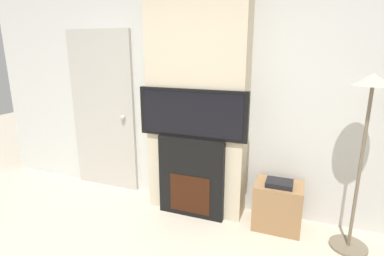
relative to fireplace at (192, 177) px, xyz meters
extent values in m
cube|color=silver|center=(0.00, 0.35, 0.90)|extent=(6.00, 0.06, 2.70)
cube|color=beige|center=(0.00, 0.16, 0.90)|extent=(1.08, 0.32, 2.70)
cube|color=black|center=(0.00, 0.00, 0.00)|extent=(0.74, 0.14, 0.90)
cube|color=#33160A|center=(0.00, -0.07, -0.18)|extent=(0.46, 0.01, 0.43)
cube|color=black|center=(0.00, 0.00, 0.71)|extent=(1.19, 0.06, 0.52)
cube|color=black|center=(0.00, -0.03, 0.71)|extent=(1.09, 0.01, 0.46)
cylinder|color=#726651|center=(1.59, -0.03, -0.44)|extent=(0.33, 0.33, 0.03)
cylinder|color=#726651|center=(1.59, -0.03, 0.33)|extent=(0.03, 0.03, 1.50)
cone|color=#B7B2A3|center=(1.59, -0.03, 1.13)|extent=(0.32, 0.32, 0.10)
cube|color=#997047|center=(0.92, 0.08, -0.21)|extent=(0.48, 0.37, 0.48)
cube|color=black|center=(0.92, 0.04, 0.06)|extent=(0.26, 0.20, 0.05)
cube|color=#BCB7AD|center=(-1.35, 0.29, 0.58)|extent=(0.92, 0.04, 2.05)
sphere|color=silver|center=(-1.03, 0.25, 0.54)|extent=(0.06, 0.06, 0.06)
camera|label=1|loc=(1.09, -2.85, 1.36)|focal=28.00mm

